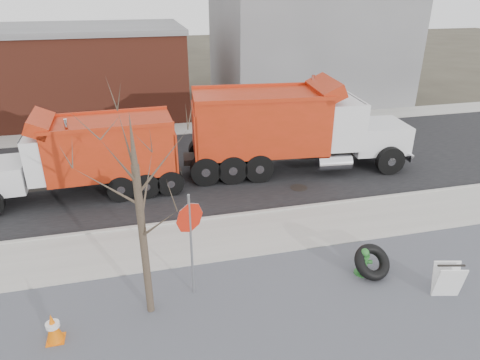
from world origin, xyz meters
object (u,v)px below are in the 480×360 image
object	(u,v)px
sandwich_board	(448,280)
dump_truck_red_a	(290,126)
dump_truck_red_b	(86,154)
fire_hydrant	(363,263)
stop_sign	(190,229)
truck_tire	(372,262)

from	to	relation	value
sandwich_board	dump_truck_red_a	bearing A→B (deg)	110.52
dump_truck_red_b	fire_hydrant	bearing A→B (deg)	135.37
stop_sign	dump_truck_red_a	bearing A→B (deg)	48.16
truck_tire	sandwich_board	size ratio (longest dim) A/B	1.16
fire_hydrant	dump_truck_red_b	world-z (taller)	dump_truck_red_b
truck_tire	stop_sign	bearing A→B (deg)	174.76
sandwich_board	dump_truck_red_b	xyz separation A→B (m)	(-9.44, 8.60, 1.16)
fire_hydrant	dump_truck_red_b	size ratio (longest dim) A/B	0.11
fire_hydrant	truck_tire	xyz separation A→B (m)	(0.20, -0.12, 0.07)
truck_tire	dump_truck_red_b	bearing A→B (deg)	137.47
truck_tire	sandwich_board	world-z (taller)	sandwich_board
truck_tire	dump_truck_red_a	size ratio (longest dim) A/B	0.12
dump_truck_red_a	truck_tire	bearing A→B (deg)	-86.83
stop_sign	dump_truck_red_b	xyz separation A→B (m)	(-3.04, 6.88, -0.31)
truck_tire	sandwich_board	bearing A→B (deg)	-41.26
fire_hydrant	sandwich_board	distance (m)	2.15
sandwich_board	dump_truck_red_a	distance (m)	9.28
fire_hydrant	dump_truck_red_a	world-z (taller)	dump_truck_red_a
fire_hydrant	truck_tire	bearing A→B (deg)	-8.64
truck_tire	dump_truck_red_b	size ratio (longest dim) A/B	0.15
fire_hydrant	stop_sign	size ratio (longest dim) A/B	0.29
truck_tire	dump_truck_red_b	world-z (taller)	dump_truck_red_b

